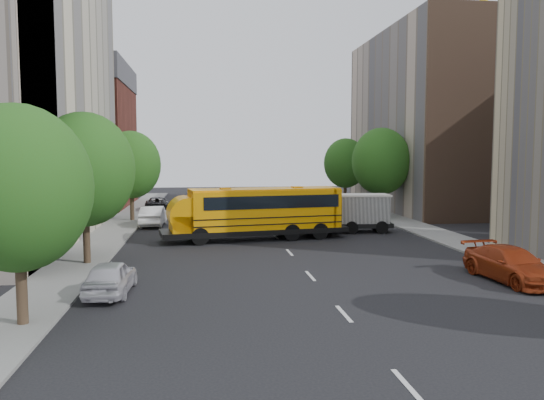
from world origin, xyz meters
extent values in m
plane|color=black|center=(0.00, 0.00, 0.00)|extent=(120.00, 120.00, 0.00)
cube|color=slate|center=(-11.50, 5.00, 0.06)|extent=(3.00, 80.00, 0.12)
cube|color=slate|center=(11.50, 5.00, 0.06)|extent=(3.00, 80.00, 0.12)
cube|color=silver|center=(0.00, 10.00, 0.01)|extent=(0.15, 64.00, 0.01)
cube|color=beige|center=(-18.00, 6.00, 10.00)|extent=(10.00, 26.00, 20.00)
cube|color=maroon|center=(-18.00, 28.00, 6.50)|extent=(10.00, 15.00, 13.00)
cube|color=#B7A28E|center=(18.00, 20.00, 9.00)|extent=(10.00, 22.00, 18.00)
cube|color=brown|center=(18.00, 9.00, 9.00)|extent=(10.10, 0.30, 18.00)
cylinder|color=yellow|center=(28.00, 28.00, 17.50)|extent=(1.00, 1.00, 35.00)
cylinder|color=#38281C|center=(-11.00, -14.00, 1.35)|extent=(0.36, 0.36, 2.70)
ellipsoid|color=#2C5617|center=(-11.00, -14.00, 4.65)|extent=(4.80, 4.80, 5.52)
cylinder|color=#38281C|center=(-11.00, -4.00, 1.44)|extent=(0.36, 0.36, 2.88)
ellipsoid|color=#2C5617|center=(-11.00, -4.00, 4.96)|extent=(5.12, 5.12, 5.89)
cylinder|color=#38281C|center=(-11.00, 14.00, 1.40)|extent=(0.36, 0.36, 2.81)
ellipsoid|color=#2C5617|center=(-11.00, 14.00, 4.84)|extent=(4.99, 4.99, 5.74)
cylinder|color=#38281C|center=(11.00, 14.00, 1.48)|extent=(0.36, 0.36, 2.95)
ellipsoid|color=#2C5617|center=(11.00, 14.00, 5.08)|extent=(5.25, 5.25, 6.04)
cylinder|color=#38281C|center=(11.00, 26.00, 1.37)|extent=(0.36, 0.36, 2.74)
ellipsoid|color=#2C5617|center=(11.00, 26.00, 4.71)|extent=(4.86, 4.86, 5.59)
cube|color=black|center=(-1.54, 3.04, 0.61)|extent=(12.79, 4.77, 0.33)
cube|color=#F79B05|center=(-0.77, 3.17, 2.06)|extent=(10.36, 4.33, 2.57)
cube|color=#F79B05|center=(-6.61, 2.24, 1.28)|extent=(2.39, 2.85, 1.12)
cube|color=black|center=(-5.45, 2.42, 2.62)|extent=(0.95, 2.62, 1.34)
cube|color=#F79B05|center=(-0.77, 3.17, 3.37)|extent=(10.32, 4.11, 0.16)
cube|color=black|center=(-0.55, 3.20, 2.62)|extent=(9.48, 4.26, 0.84)
cube|color=black|center=(-0.77, 3.17, 1.17)|extent=(10.37, 4.40, 0.07)
cube|color=black|center=(-0.77, 3.17, 1.62)|extent=(10.37, 4.40, 0.07)
cube|color=#F79B05|center=(4.24, 3.96, 2.06)|extent=(0.60, 2.78, 2.57)
cube|color=#F79B05|center=(-3.75, 2.69, 3.48)|extent=(0.77, 0.77, 0.11)
cube|color=#F79B05|center=(1.76, 3.57, 3.48)|extent=(0.77, 0.77, 0.11)
cylinder|color=#F79B05|center=(-6.61, 2.24, 1.84)|extent=(2.72, 2.90, 2.34)
cylinder|color=red|center=(-4.83, 1.00, 1.67)|extent=(0.56, 0.13, 0.56)
cylinder|color=black|center=(-5.62, 0.98, 0.56)|extent=(1.15, 0.51, 1.12)
cylinder|color=black|center=(-6.06, 3.74, 0.56)|extent=(1.15, 0.51, 1.12)
cylinder|color=black|center=(1.10, 2.05, 0.56)|extent=(1.15, 0.51, 1.12)
cylinder|color=black|center=(0.66, 4.81, 0.56)|extent=(1.15, 0.51, 1.12)
cylinder|color=black|center=(3.30, 2.40, 0.56)|extent=(1.15, 0.51, 1.12)
cylinder|color=black|center=(2.87, 5.16, 0.56)|extent=(1.15, 0.51, 1.12)
cube|color=black|center=(5.50, 5.60, 0.54)|extent=(6.68, 2.65, 0.33)
cube|color=silver|center=(6.04, 5.56, 1.69)|extent=(5.15, 2.43, 1.96)
cube|color=silver|center=(3.11, 5.77, 1.36)|extent=(1.67, 2.18, 1.31)
cube|color=silver|center=(6.04, 5.56, 2.72)|extent=(5.38, 2.56, 0.13)
cylinder|color=black|center=(3.03, 4.68, 0.46)|extent=(0.93, 0.34, 0.92)
cylinder|color=black|center=(3.19, 6.86, 0.46)|extent=(0.93, 0.34, 0.92)
cylinder|color=black|center=(5.63, 4.49, 0.46)|extent=(0.93, 0.34, 0.92)
cylinder|color=black|center=(5.79, 6.67, 0.46)|extent=(0.93, 0.34, 0.92)
cylinder|color=black|center=(8.03, 4.32, 0.46)|extent=(0.93, 0.34, 0.92)
cylinder|color=black|center=(8.19, 6.49, 0.46)|extent=(0.93, 0.34, 0.92)
imported|color=silver|center=(-8.80, -10.11, 0.71)|extent=(1.86, 4.25, 1.42)
imported|color=white|center=(-8.95, 10.79, 0.80)|extent=(1.88, 4.93, 1.61)
imported|color=black|center=(-9.60, 22.35, 0.70)|extent=(2.69, 5.20, 1.40)
imported|color=#983013|center=(8.80, -10.18, 0.77)|extent=(2.63, 5.48, 1.54)
imported|color=#342F53|center=(9.60, 13.51, 0.71)|extent=(1.75, 4.20, 1.42)
imported|color=#ABAAA5|center=(8.80, 23.88, 0.73)|extent=(1.94, 4.53, 1.45)
camera|label=1|loc=(-5.01, -32.17, 5.76)|focal=35.00mm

